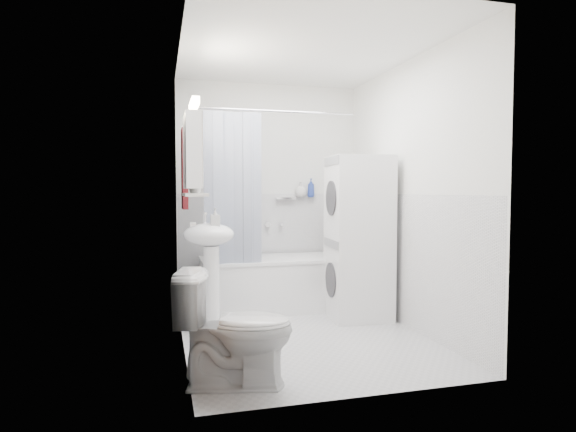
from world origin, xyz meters
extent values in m
plane|color=#B9B8BD|center=(0.00, 0.00, 0.00)|extent=(2.60, 2.60, 0.00)
plane|color=white|center=(0.00, 1.30, 1.20)|extent=(2.00, 0.00, 2.00)
plane|color=white|center=(0.00, -1.30, 1.20)|extent=(2.00, 0.00, 2.00)
plane|color=white|center=(-1.00, 0.00, 1.20)|extent=(0.00, 2.60, 2.60)
plane|color=white|center=(1.00, 0.00, 1.20)|extent=(0.00, 2.60, 2.60)
plane|color=white|center=(0.00, 0.00, 2.40)|extent=(2.60, 2.60, 0.00)
plane|color=white|center=(0.00, 1.29, 0.60)|extent=(1.98, 0.00, 1.98)
plane|color=white|center=(-0.99, 0.00, 0.60)|extent=(0.00, 2.58, 2.58)
plane|color=white|center=(0.99, 0.00, 0.60)|extent=(0.00, 2.58, 2.58)
plane|color=brown|center=(-0.98, -0.88, 1.00)|extent=(0.00, 2.00, 2.00)
cylinder|color=silver|center=(-0.95, -0.55, 1.00)|extent=(0.04, 0.04, 0.04)
cube|color=white|center=(-0.07, 0.92, 0.26)|extent=(1.39, 0.65, 0.51)
cube|color=white|center=(-0.07, 0.92, 0.53)|extent=(1.41, 0.67, 0.03)
cube|color=silver|center=(-0.07, 0.92, 0.41)|extent=(1.21, 0.47, 0.20)
cylinder|color=silver|center=(0.13, 1.25, 0.86)|extent=(0.04, 0.12, 0.04)
cylinder|color=silver|center=(-0.07, 0.64, 2.00)|extent=(1.59, 0.02, 0.02)
cube|color=#142348|center=(-0.72, 0.64, 1.25)|extent=(0.10, 0.02, 1.45)
cube|color=#142348|center=(-0.63, 0.64, 1.25)|extent=(0.10, 0.02, 1.45)
cube|color=#142348|center=(-0.54, 0.64, 1.25)|extent=(0.10, 0.02, 1.45)
cube|color=#142348|center=(-0.45, 0.64, 1.25)|extent=(0.10, 0.02, 1.45)
cube|color=#142348|center=(-0.36, 0.64, 1.25)|extent=(0.10, 0.02, 1.45)
cube|color=#142348|center=(-0.27, 0.64, 1.25)|extent=(0.10, 0.02, 1.45)
ellipsoid|color=white|center=(-0.76, 0.31, 0.85)|extent=(0.44, 0.37, 0.20)
cylinder|color=white|center=(-0.74, 0.31, 0.38)|extent=(0.14, 0.14, 0.75)
cylinder|color=silver|center=(-0.78, 0.45, 0.97)|extent=(0.03, 0.03, 0.14)
cylinder|color=silver|center=(-0.78, 0.41, 1.03)|extent=(0.02, 0.10, 0.02)
cube|color=white|center=(-0.91, 0.10, 1.55)|extent=(0.12, 0.50, 0.60)
cube|color=white|center=(-0.84, 0.10, 1.55)|extent=(0.01, 0.47, 0.57)
cube|color=#FFEABF|center=(-0.89, 0.10, 1.93)|extent=(0.06, 0.45, 0.06)
cube|color=silver|center=(-0.89, 0.10, 1.20)|extent=(0.18, 0.54, 0.02)
cube|color=silver|center=(0.18, 1.24, 1.15)|extent=(0.22, 0.06, 0.02)
cube|color=#510D18|center=(-0.94, 0.73, 1.44)|extent=(0.05, 0.32, 0.75)
cube|color=#510D18|center=(-0.91, 0.73, 1.79)|extent=(0.03, 0.28, 0.08)
cylinder|color=silver|center=(-0.95, 0.73, 1.83)|extent=(0.02, 0.04, 0.02)
cube|color=white|center=(0.68, 0.38, 0.39)|extent=(0.59, 0.59, 0.78)
cylinder|color=#2D2D33|center=(0.40, 0.38, 0.38)|extent=(0.05, 0.33, 0.33)
cube|color=gray|center=(0.40, 0.38, 0.73)|extent=(0.05, 0.49, 0.08)
cube|color=white|center=(0.68, 0.38, 1.17)|extent=(0.59, 0.59, 0.78)
cylinder|color=#2D2D33|center=(0.40, 0.38, 1.16)|extent=(0.05, 0.33, 0.33)
cube|color=gray|center=(0.40, 0.38, 1.51)|extent=(0.05, 0.49, 0.08)
imported|color=white|center=(-0.72, -0.93, 0.36)|extent=(0.81, 0.57, 0.72)
imported|color=gray|center=(-0.71, 0.25, 0.95)|extent=(0.08, 0.17, 0.08)
imported|color=gray|center=(-0.89, -0.05, 1.25)|extent=(0.07, 0.18, 0.07)
imported|color=gray|center=(-0.89, 0.22, 1.26)|extent=(0.10, 0.09, 0.10)
imported|color=gray|center=(0.35, 1.24, 1.23)|extent=(0.13, 0.17, 0.13)
imported|color=navy|center=(0.47, 1.24, 1.20)|extent=(0.08, 0.21, 0.08)
camera|label=1|loc=(-1.17, -3.90, 1.23)|focal=30.00mm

